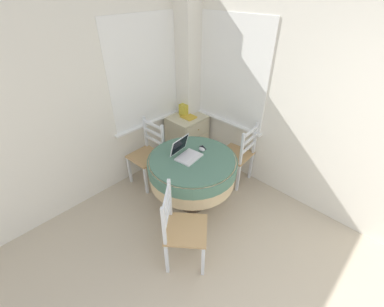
{
  "coord_description": "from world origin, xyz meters",
  "views": [
    {
      "loc": [
        -0.75,
        0.52,
        2.54
      ],
      "look_at": [
        1.19,
        2.4,
        0.68
      ],
      "focal_mm": 24.0,
      "sensor_mm": 36.0,
      "label": 1
    }
  ],
  "objects_px": {
    "cell_phone": "(203,148)",
    "book_on_cabinet": "(188,117)",
    "dining_chair_near_back_window": "(148,155)",
    "dining_chair_near_right_window": "(238,155)",
    "dining_chair_camera_near": "(182,229)",
    "storage_box": "(186,109)",
    "corner_cabinet": "(187,137)",
    "laptop": "(186,153)",
    "computer_mouse": "(202,149)",
    "round_dining_table": "(192,168)"
  },
  "relations": [
    {
      "from": "computer_mouse",
      "to": "cell_phone",
      "type": "height_order",
      "value": "computer_mouse"
    },
    {
      "from": "cell_phone",
      "to": "book_on_cabinet",
      "type": "relative_size",
      "value": 0.54
    },
    {
      "from": "round_dining_table",
      "to": "corner_cabinet",
      "type": "height_order",
      "value": "corner_cabinet"
    },
    {
      "from": "cell_phone",
      "to": "corner_cabinet",
      "type": "relative_size",
      "value": 0.15
    },
    {
      "from": "cell_phone",
      "to": "book_on_cabinet",
      "type": "xyz_separation_m",
      "value": [
        0.47,
        0.72,
        0.02
      ]
    },
    {
      "from": "dining_chair_near_right_window",
      "to": "storage_box",
      "type": "relative_size",
      "value": 4.56
    },
    {
      "from": "cell_phone",
      "to": "storage_box",
      "type": "distance_m",
      "value": 1.0
    },
    {
      "from": "computer_mouse",
      "to": "book_on_cabinet",
      "type": "xyz_separation_m",
      "value": [
        0.53,
        0.76,
        -0.0
      ]
    },
    {
      "from": "laptop",
      "to": "cell_phone",
      "type": "relative_size",
      "value": 2.91
    },
    {
      "from": "cell_phone",
      "to": "dining_chair_near_back_window",
      "type": "xyz_separation_m",
      "value": [
        -0.32,
        0.75,
        -0.3
      ]
    },
    {
      "from": "corner_cabinet",
      "to": "dining_chair_near_back_window",
      "type": "bearing_deg",
      "value": -178.4
    },
    {
      "from": "dining_chair_near_right_window",
      "to": "round_dining_table",
      "type": "bearing_deg",
      "value": 171.3
    },
    {
      "from": "dining_chair_near_right_window",
      "to": "corner_cabinet",
      "type": "distance_m",
      "value": 0.95
    },
    {
      "from": "round_dining_table",
      "to": "computer_mouse",
      "type": "distance_m",
      "value": 0.26
    },
    {
      "from": "computer_mouse",
      "to": "corner_cabinet",
      "type": "distance_m",
      "value": 1.04
    },
    {
      "from": "laptop",
      "to": "computer_mouse",
      "type": "height_order",
      "value": "laptop"
    },
    {
      "from": "dining_chair_near_back_window",
      "to": "dining_chair_camera_near",
      "type": "distance_m",
      "value": 1.41
    },
    {
      "from": "book_on_cabinet",
      "to": "dining_chair_near_right_window",
      "type": "bearing_deg",
      "value": -84.65
    },
    {
      "from": "laptop",
      "to": "dining_chair_near_back_window",
      "type": "bearing_deg",
      "value": 93.58
    },
    {
      "from": "storage_box",
      "to": "book_on_cabinet",
      "type": "xyz_separation_m",
      "value": [
        -0.07,
        -0.11,
        -0.07
      ]
    },
    {
      "from": "dining_chair_near_back_window",
      "to": "dining_chair_near_right_window",
      "type": "distance_m",
      "value": 1.28
    },
    {
      "from": "dining_chair_near_back_window",
      "to": "storage_box",
      "type": "height_order",
      "value": "dining_chair_near_back_window"
    },
    {
      "from": "dining_chair_near_back_window",
      "to": "corner_cabinet",
      "type": "height_order",
      "value": "dining_chair_near_back_window"
    },
    {
      "from": "dining_chair_near_right_window",
      "to": "corner_cabinet",
      "type": "relative_size",
      "value": 1.23
    },
    {
      "from": "dining_chair_near_back_window",
      "to": "computer_mouse",
      "type": "bearing_deg",
      "value": -70.8
    },
    {
      "from": "cell_phone",
      "to": "dining_chair_near_right_window",
      "type": "relative_size",
      "value": 0.12
    },
    {
      "from": "computer_mouse",
      "to": "dining_chair_near_back_window",
      "type": "relative_size",
      "value": 0.09
    },
    {
      "from": "computer_mouse",
      "to": "dining_chair_near_right_window",
      "type": "bearing_deg",
      "value": -13.8
    },
    {
      "from": "computer_mouse",
      "to": "book_on_cabinet",
      "type": "relative_size",
      "value": 0.41
    },
    {
      "from": "round_dining_table",
      "to": "storage_box",
      "type": "bearing_deg",
      "value": 48.49
    },
    {
      "from": "dining_chair_near_back_window",
      "to": "book_on_cabinet",
      "type": "bearing_deg",
      "value": -1.5
    },
    {
      "from": "laptop",
      "to": "cell_phone",
      "type": "height_order",
      "value": "laptop"
    },
    {
      "from": "corner_cabinet",
      "to": "laptop",
      "type": "bearing_deg",
      "value": -136.07
    },
    {
      "from": "dining_chair_camera_near",
      "to": "dining_chair_near_back_window",
      "type": "bearing_deg",
      "value": 65.72
    },
    {
      "from": "laptop",
      "to": "dining_chair_near_right_window",
      "type": "xyz_separation_m",
      "value": [
        0.84,
        -0.21,
        -0.35
      ]
    },
    {
      "from": "cell_phone",
      "to": "corner_cabinet",
      "type": "distance_m",
      "value": 0.99
    },
    {
      "from": "dining_chair_near_right_window",
      "to": "book_on_cabinet",
      "type": "relative_size",
      "value": 4.46
    },
    {
      "from": "book_on_cabinet",
      "to": "laptop",
      "type": "bearing_deg",
      "value": -137.24
    },
    {
      "from": "dining_chair_near_right_window",
      "to": "book_on_cabinet",
      "type": "distance_m",
      "value": 0.96
    },
    {
      "from": "dining_chair_camera_near",
      "to": "corner_cabinet",
      "type": "xyz_separation_m",
      "value": [
        1.39,
        1.31,
        -0.08
      ]
    },
    {
      "from": "laptop",
      "to": "computer_mouse",
      "type": "relative_size",
      "value": 3.8
    },
    {
      "from": "dining_chair_near_right_window",
      "to": "storage_box",
      "type": "distance_m",
      "value": 1.09
    },
    {
      "from": "book_on_cabinet",
      "to": "computer_mouse",
      "type": "bearing_deg",
      "value": -124.89
    },
    {
      "from": "round_dining_table",
      "to": "laptop",
      "type": "relative_size",
      "value": 3.26
    },
    {
      "from": "round_dining_table",
      "to": "dining_chair_camera_near",
      "type": "distance_m",
      "value": 0.82
    },
    {
      "from": "cell_phone",
      "to": "dining_chair_near_back_window",
      "type": "distance_m",
      "value": 0.87
    },
    {
      "from": "laptop",
      "to": "dining_chair_camera_near",
      "type": "bearing_deg",
      "value": -137.71
    },
    {
      "from": "dining_chair_camera_near",
      "to": "storage_box",
      "type": "xyz_separation_m",
      "value": [
        1.44,
        1.38,
        0.39
      ]
    },
    {
      "from": "corner_cabinet",
      "to": "book_on_cabinet",
      "type": "xyz_separation_m",
      "value": [
        -0.02,
        -0.04,
        0.39
      ]
    },
    {
      "from": "round_dining_table",
      "to": "storage_box",
      "type": "height_order",
      "value": "storage_box"
    }
  ]
}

